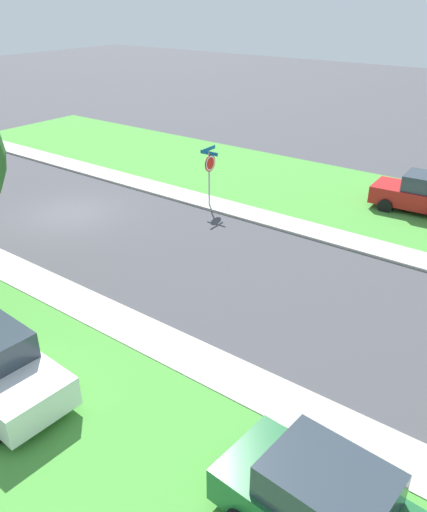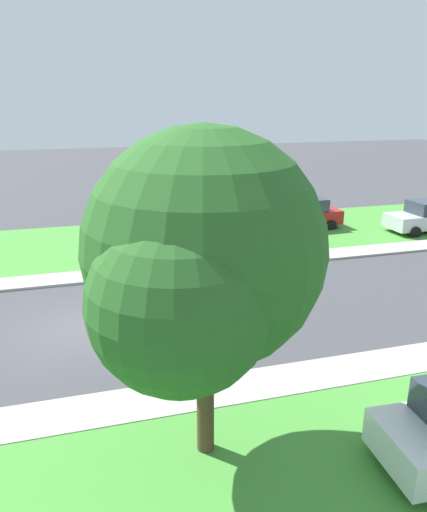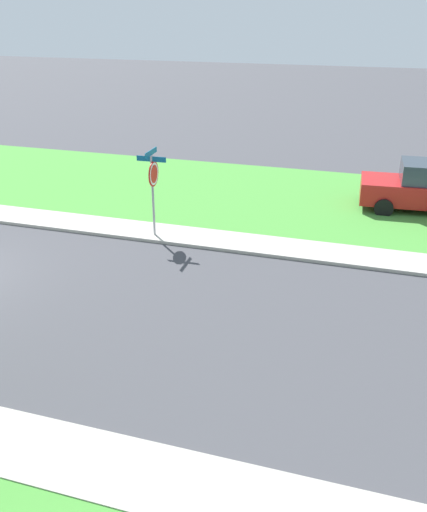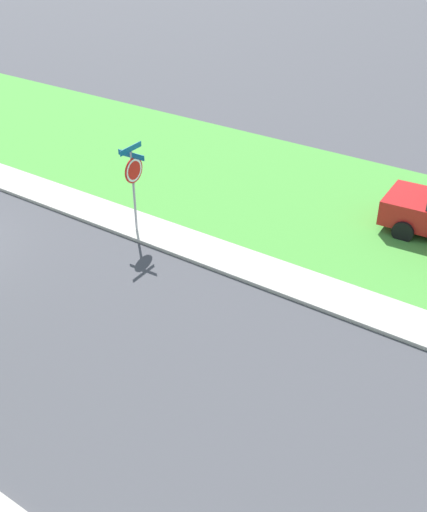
{
  "view_description": "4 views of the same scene",
  "coord_description": "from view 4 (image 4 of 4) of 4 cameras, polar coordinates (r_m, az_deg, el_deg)",
  "views": [
    {
      "loc": [
        13.18,
        17.83,
        8.79
      ],
      "look_at": [
        1.66,
        9.23,
        1.4
      ],
      "focal_mm": 36.06,
      "sensor_mm": 36.0,
      "label": 1
    },
    {
      "loc": [
        14.88,
        0.41,
        7.19
      ],
      "look_at": [
        -2.0,
        5.14,
        1.4
      ],
      "focal_mm": 33.92,
      "sensor_mm": 36.0,
      "label": 2
    },
    {
      "loc": [
        10.54,
        11.03,
        6.69
      ],
      "look_at": [
        -0.65,
        7.54,
        1.4
      ],
      "focal_mm": 39.34,
      "sensor_mm": 36.0,
      "label": 3
    },
    {
      "loc": [
        7.65,
        15.56,
        9.24
      ],
      "look_at": [
        -2.77,
        8.38,
        1.4
      ],
      "focal_mm": 43.48,
      "sensor_mm": 36.0,
      "label": 4
    }
  ],
  "objects": [
    {
      "name": "sidewalk_west",
      "position": [
        15.79,
        15.0,
        -5.06
      ],
      "size": [
        1.4,
        56.0,
        0.1
      ],
      "primitive_type": "cube",
      "color": "#ADA89E",
      "rests_on": "ground"
    },
    {
      "name": "stop_sign_far_corner",
      "position": [
        17.98,
        -7.37,
        7.37
      ],
      "size": [
        0.92,
        0.92,
        2.77
      ],
      "color": "#9E9EA3",
      "rests_on": "ground"
    }
  ]
}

